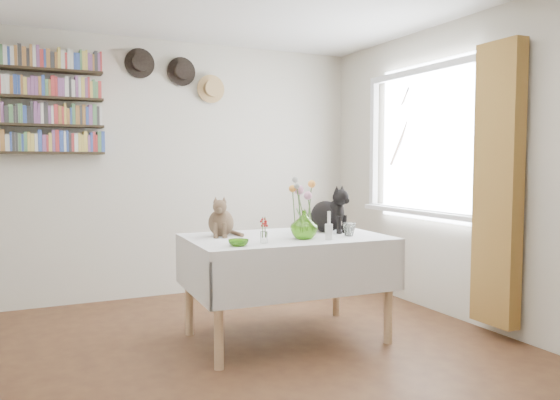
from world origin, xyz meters
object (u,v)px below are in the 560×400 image
tabby_cat (221,215)px  flower_vase (304,225)px  dining_table (286,262)px  black_cat (326,208)px  bookshelf_unit (43,102)px

tabby_cat → flower_vase: bearing=-16.7°
dining_table → flower_vase: flower_vase is taller
tabby_cat → black_cat: 0.84m
tabby_cat → bookshelf_unit: (-1.14, 1.42, 0.92)m
bookshelf_unit → black_cat: bearing=-38.1°
dining_table → flower_vase: (0.05, -0.18, 0.29)m
dining_table → tabby_cat: size_ratio=4.86×
dining_table → bookshelf_unit: (-1.57, 1.64, 1.26)m
dining_table → flower_vase: 0.35m
tabby_cat → bookshelf_unit: bearing=152.0°
tabby_cat → bookshelf_unit: bookshelf_unit is taller
tabby_cat → black_cat: bearing=14.9°
dining_table → tabby_cat: tabby_cat is taller
black_cat → bookshelf_unit: 2.65m
flower_vase → bookshelf_unit: size_ratio=0.20×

